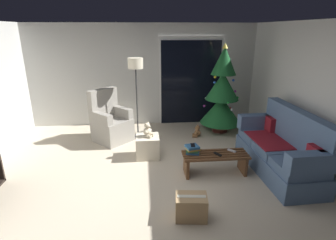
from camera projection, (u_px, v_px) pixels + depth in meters
ground_plane at (147, 186)px, 4.25m from camera, size 7.00×7.00×0.00m
wall_back at (144, 75)px, 6.73m from camera, size 5.72×0.12×2.50m
wall_right at (332, 105)px, 4.10m from camera, size 0.12×6.00×2.50m
patio_door_frame at (190, 81)px, 6.82m from camera, size 1.60×0.02×2.20m
patio_door_glass at (191, 83)px, 6.82m from camera, size 1.50×0.02×2.10m
couch at (282, 150)px, 4.57m from camera, size 0.84×1.96×1.08m
coffee_table at (215, 160)px, 4.54m from camera, size 1.10×0.40×0.36m
remote_black at (218, 154)px, 4.47m from camera, size 0.12×0.16×0.02m
remote_silver at (232, 151)px, 4.60m from camera, size 0.13×0.15×0.02m
book_stack at (192, 149)px, 4.50m from camera, size 0.26×0.23×0.14m
cell_phone at (193, 145)px, 4.48m from camera, size 0.08×0.15×0.01m
christmas_tree at (222, 94)px, 6.23m from camera, size 0.97×0.97×2.07m
armchair at (111, 123)px, 5.88m from camera, size 0.97×0.97×1.13m
floor_lamp at (136, 71)px, 5.67m from camera, size 0.32×0.32×1.78m
ottoman at (148, 146)px, 5.16m from camera, size 0.44×0.44×0.42m
teddy_bear_cream at (148, 131)px, 5.05m from camera, size 0.22×0.21×0.29m
teddy_bear_chestnut_by_tree at (197, 132)px, 6.14m from camera, size 0.20×0.20×0.29m
cardboard_box_taped_mid_floor at (191, 207)px, 3.48m from camera, size 0.44×0.33×0.33m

